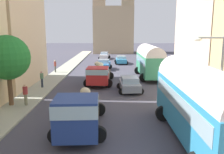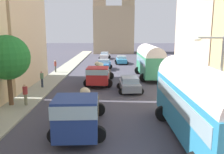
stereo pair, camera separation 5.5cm
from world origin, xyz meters
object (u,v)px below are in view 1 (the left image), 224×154
(parked_bus_0, at_px, (199,100))
(pedestrian_0, at_px, (25,94))
(car_1, at_px, (104,55))
(pedestrian_4, at_px, (55,66))
(cargo_truck_0, at_px, (79,112))
(cargo_truck_1, at_px, (99,74))
(car_0, at_px, (104,64))
(streetlamp_near, at_px, (217,74))
(car_3, at_px, (121,60))
(car_2, at_px, (130,84))
(pedestrian_1, at_px, (42,79))
(parked_bus_1, at_px, (150,60))

(parked_bus_0, distance_m, pedestrian_0, 12.91)
(pedestrian_0, bearing_deg, parked_bus_0, -27.33)
(car_1, bearing_deg, pedestrian_4, -110.27)
(cargo_truck_0, distance_m, cargo_truck_1, 12.92)
(car_0, bearing_deg, streetlamp_near, -71.22)
(car_0, bearing_deg, pedestrian_4, -153.98)
(parked_bus_0, height_order, car_3, parked_bus_0)
(cargo_truck_0, bearing_deg, pedestrian_4, 107.30)
(car_0, height_order, car_1, car_0)
(pedestrian_0, bearing_deg, pedestrian_4, 94.85)
(cargo_truck_0, xyz_separation_m, car_2, (3.54, 9.84, -0.59))
(cargo_truck_0, height_order, pedestrian_0, cargo_truck_0)
(parked_bus_0, distance_m, cargo_truck_1, 15.18)
(streetlamp_near, bearing_deg, car_1, 102.63)
(car_1, height_order, pedestrian_1, pedestrian_1)
(parked_bus_0, distance_m, car_3, 30.46)
(parked_bus_1, bearing_deg, cargo_truck_1, -147.83)
(pedestrian_4, relative_size, streetlamp_near, 0.32)
(parked_bus_1, distance_m, pedestrian_4, 13.09)
(pedestrian_0, bearing_deg, car_3, 71.43)
(cargo_truck_1, bearing_deg, car_0, 89.49)
(parked_bus_0, xyz_separation_m, cargo_truck_0, (-6.49, 0.92, -1.02))
(parked_bus_1, bearing_deg, car_2, -113.02)
(cargo_truck_1, relative_size, car_0, 1.83)
(parked_bus_0, distance_m, parked_bus_1, 17.69)
(car_1, distance_m, streetlamp_near, 36.81)
(pedestrian_0, height_order, streetlamp_near, streetlamp_near)
(cargo_truck_1, bearing_deg, streetlamp_near, -57.67)
(car_1, xyz_separation_m, pedestrian_0, (-4.92, -31.62, 0.32))
(car_2, relative_size, streetlamp_near, 0.67)
(pedestrian_1, bearing_deg, streetlamp_near, -37.05)
(car_2, bearing_deg, streetlamp_near, -63.64)
(parked_bus_0, xyz_separation_m, car_0, (-6.05, 24.01, -1.58))
(parked_bus_0, bearing_deg, car_0, 104.14)
(parked_bus_1, height_order, cargo_truck_1, parked_bus_1)
(parked_bus_0, relative_size, car_2, 2.65)
(cargo_truck_1, height_order, pedestrian_4, cargo_truck_1)
(car_1, bearing_deg, car_0, -88.13)
(cargo_truck_0, xyz_separation_m, car_0, (0.44, 23.09, -0.56))
(car_2, bearing_deg, car_0, 103.15)
(cargo_truck_0, relative_size, car_3, 1.73)
(cargo_truck_1, relative_size, pedestrian_4, 3.85)
(pedestrian_1, bearing_deg, parked_bus_1, 26.29)
(parked_bus_1, xyz_separation_m, cargo_truck_1, (-6.13, -3.86, -1.08))
(car_3, xyz_separation_m, pedestrian_4, (-9.44, -9.46, 0.34))
(pedestrian_0, bearing_deg, car_1, 81.15)
(car_1, relative_size, pedestrian_4, 2.24)
(car_2, distance_m, pedestrian_0, 9.76)
(car_3, height_order, pedestrian_1, pedestrian_1)
(pedestrian_0, relative_size, pedestrian_1, 1.00)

